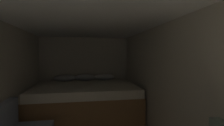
# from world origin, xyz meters

# --- Properties ---
(wall_back) EXTENTS (2.64, 0.05, 1.97)m
(wall_back) POSITION_xyz_m (0.00, 4.79, 0.99)
(wall_back) COLOR beige
(wall_back) RESTS_ON ground
(wall_right) EXTENTS (0.05, 5.21, 1.97)m
(wall_right) POSITION_xyz_m (1.29, 2.16, 0.99)
(wall_right) COLOR beige
(wall_right) RESTS_ON ground
(ceiling_slab) EXTENTS (2.64, 5.21, 0.05)m
(ceiling_slab) POSITION_xyz_m (0.00, 2.16, 2.00)
(ceiling_slab) COLOR white
(ceiling_slab) RESTS_ON wall_left
(bed) EXTENTS (2.42, 1.73, 0.91)m
(bed) POSITION_xyz_m (0.00, 3.87, 0.38)
(bed) COLOR olive
(bed) RESTS_ON ground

